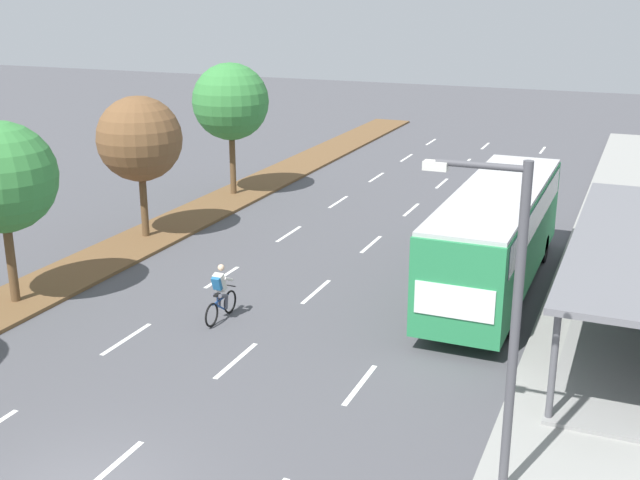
# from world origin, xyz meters

# --- Properties ---
(median_strip) EXTENTS (2.60, 52.00, 0.12)m
(median_strip) POSITION_xyz_m (-8.30, 20.00, 0.06)
(median_strip) COLOR brown
(median_strip) RESTS_ON ground
(sidewalk_right) EXTENTS (4.50, 52.00, 0.15)m
(sidewalk_right) POSITION_xyz_m (9.25, 20.00, 0.07)
(sidewalk_right) COLOR gray
(sidewalk_right) RESTS_ON ground
(lane_divider_left) EXTENTS (0.14, 45.69, 0.01)m
(lane_divider_left) POSITION_xyz_m (-3.50, 17.35, 0.00)
(lane_divider_left) COLOR white
(lane_divider_left) RESTS_ON ground
(lane_divider_center) EXTENTS (0.14, 45.69, 0.01)m
(lane_divider_center) POSITION_xyz_m (0.00, 17.35, 0.00)
(lane_divider_center) COLOR white
(lane_divider_center) RESTS_ON ground
(lane_divider_right) EXTENTS (0.14, 45.69, 0.01)m
(lane_divider_right) POSITION_xyz_m (3.50, 17.35, 0.00)
(lane_divider_right) COLOR white
(lane_divider_right) RESTS_ON ground
(bus_shelter) EXTENTS (2.90, 12.24, 2.86)m
(bus_shelter) POSITION_xyz_m (9.53, 11.94, 1.87)
(bus_shelter) COLOR gray
(bus_shelter) RESTS_ON sidewalk_right
(bus) EXTENTS (2.54, 11.29, 3.37)m
(bus) POSITION_xyz_m (5.25, 14.37, 2.07)
(bus) COLOR #28844C
(bus) RESTS_ON ground
(cyclist) EXTENTS (0.46, 1.82, 1.71)m
(cyclist) POSITION_xyz_m (-1.72, 8.72, 0.79)
(cyclist) COLOR black
(cyclist) RESTS_ON ground
(median_tree_second) EXTENTS (3.36, 3.36, 5.63)m
(median_tree_second) POSITION_xyz_m (-8.25, 7.31, 4.05)
(median_tree_second) COLOR brown
(median_tree_second) RESTS_ON median_strip
(median_tree_third) EXTENTS (3.26, 3.26, 5.48)m
(median_tree_third) POSITION_xyz_m (-8.45, 14.63, 3.96)
(median_tree_third) COLOR brown
(median_tree_third) RESTS_ON median_strip
(median_tree_fourth) EXTENTS (3.53, 3.53, 6.11)m
(median_tree_fourth) POSITION_xyz_m (-8.54, 21.95, 4.45)
(median_tree_fourth) COLOR brown
(median_tree_fourth) RESTS_ON median_strip
(streetlight) EXTENTS (1.91, 0.24, 6.50)m
(streetlight) POSITION_xyz_m (7.42, 3.25, 3.89)
(streetlight) COLOR #4C4C51
(streetlight) RESTS_ON sidewalk_right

